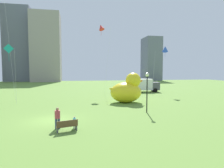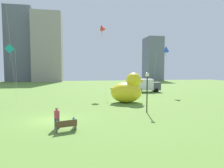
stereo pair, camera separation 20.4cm
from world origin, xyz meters
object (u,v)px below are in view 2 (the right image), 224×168
person_adult (57,117)px  giant_inflatable_duck (128,90)px  box_truck (146,85)px  kite_blue (166,49)px  kite_red (102,27)px  lamppost (147,84)px  kite_teal (10,51)px  park_bench (66,125)px  person_child (74,122)px

person_adult → giant_inflatable_duck: 14.44m
box_truck → kite_blue: kite_blue is taller
box_truck → kite_blue: bearing=-58.4°
kite_red → person_adult: bearing=-106.1°
lamppost → box_truck: 21.09m
giant_inflatable_duck → kite_teal: kite_teal is taller
box_truck → kite_red: 15.48m
park_bench → person_child: (0.55, 0.81, 0.07)m
person_child → giant_inflatable_duck: giant_inflatable_duck is taller
kite_teal → box_truck: bearing=26.4°
person_child → kite_red: 26.71m
park_bench → kite_blue: 28.96m
person_child → lamppost: size_ratio=0.22×
park_bench → person_child: person_child is taller
person_child → kite_blue: (17.63, 20.07, 8.44)m
lamppost → park_bench: bearing=-148.1°
park_bench → kite_red: size_ratio=0.12×
box_truck → kite_blue: (2.58, -4.20, 7.53)m
park_bench → giant_inflatable_duck: 14.73m
person_adult → giant_inflatable_duck: (8.89, 11.34, 0.91)m
person_child → lamppost: lamppost is taller
lamppost → kite_teal: (-16.63, 7.99, 4.17)m
person_adult → park_bench: bearing=-48.3°
person_child → kite_red: kite_red is taller
park_bench → giant_inflatable_duck: giant_inflatable_duck is taller
kite_teal → kite_red: 18.33m
giant_inflatable_duck → box_truck: giant_inflatable_duck is taller
box_truck → kite_red: (-9.84, -1.39, 11.86)m
person_child → box_truck: size_ratio=0.16×
lamppost → kite_red: (-2.74, 18.39, 10.08)m
lamppost → kite_red: 21.14m
person_child → kite_blue: 28.01m
park_bench → box_truck: box_truck is taller
box_truck → park_bench: bearing=-121.9°
box_truck → kite_red: kite_red is taller
park_bench → kite_blue: (18.18, 20.88, 8.50)m
kite_red → kite_teal: bearing=-143.2°
person_child → giant_inflatable_duck: (7.54, 11.42, 1.33)m
park_bench → kite_teal: size_ratio=0.20×
lamppost → kite_teal: kite_teal is taller
park_bench → kite_red: kite_red is taller
lamppost → kite_teal: 18.92m
giant_inflatable_duck → park_bench: bearing=-123.5°
park_bench → box_truck: size_ratio=0.28×
giant_inflatable_duck → lamppost: bearing=-86.6°
giant_inflatable_duck → box_truck: 14.89m
box_truck → kite_teal: (-23.74, -11.79, 5.96)m
person_child → park_bench: bearing=-124.4°
park_bench → kite_teal: bearing=121.5°
lamppost → person_adult: bearing=-154.6°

